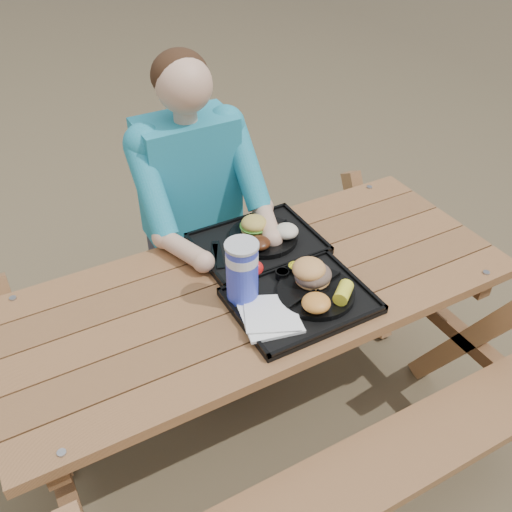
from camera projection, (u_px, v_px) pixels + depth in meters
ground at (256, 419)px, 2.43m from camera, size 60.00×60.00×0.00m
picnic_table at (256, 359)px, 2.20m from camera, size 1.80×1.49×0.75m
tray_near at (301, 302)px, 1.89m from camera, size 0.45×0.35×0.02m
tray_far at (258, 245)px, 2.14m from camera, size 0.45×0.35×0.02m
plate_near at (316, 293)px, 1.90m from camera, size 0.26×0.26×0.02m
plate_far at (263, 237)px, 2.15m from camera, size 0.26×0.26×0.02m
napkin_stack at (270, 317)px, 1.80m from camera, size 0.21×0.21×0.02m
soda_cup at (242, 273)px, 1.83m from camera, size 0.10×0.10×0.21m
condiment_bbq at (282, 274)px, 1.96m from camera, size 0.05×0.05×0.03m
condiment_mustard at (295, 269)px, 1.98m from camera, size 0.06×0.06×0.03m
sandwich at (314, 266)px, 1.89m from camera, size 0.12×0.12×0.12m
mac_cheese at (316, 303)px, 1.81m from camera, size 0.09×0.09×0.05m
corn_cob at (343, 292)px, 1.85m from camera, size 0.12×0.12×0.05m
cutlery_far at (218, 255)px, 2.07m from camera, size 0.08×0.16×0.01m
burger at (254, 221)px, 2.13m from camera, size 0.10×0.10×0.09m
baked_beans at (259, 243)px, 2.07m from camera, size 0.08×0.08×0.04m
potato_salad at (286, 231)px, 2.12m from camera, size 0.09×0.09×0.05m
diner at (194, 227)px, 2.44m from camera, size 0.48×0.84×1.28m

